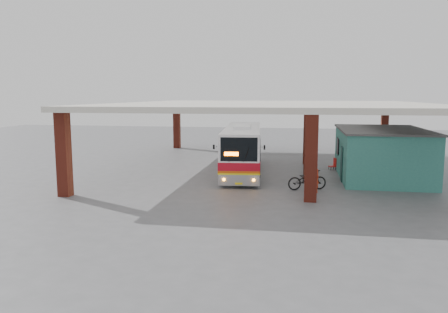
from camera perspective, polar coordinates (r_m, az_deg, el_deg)
ground at (r=25.10m, az=4.14°, el=-3.93°), size 90.00×90.00×0.00m
brick_columns at (r=29.61m, az=7.91°, el=2.11°), size 20.10×21.60×4.35m
canopy_roof at (r=31.00m, az=6.37°, el=6.71°), size 21.00×23.00×0.30m
shop_building at (r=29.12m, az=19.83°, el=0.39°), size 5.20×8.20×3.11m
coach_bus at (r=29.53m, az=2.44°, el=1.06°), size 3.35×11.29×3.24m
motorcycle at (r=24.52m, az=10.79°, el=-2.98°), size 2.31×1.42×1.15m
pedestrian at (r=23.79m, az=11.68°, el=-2.75°), size 0.70×0.59×1.63m
red_chair at (r=31.49m, az=14.14°, el=-1.00°), size 0.56×0.56×0.83m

